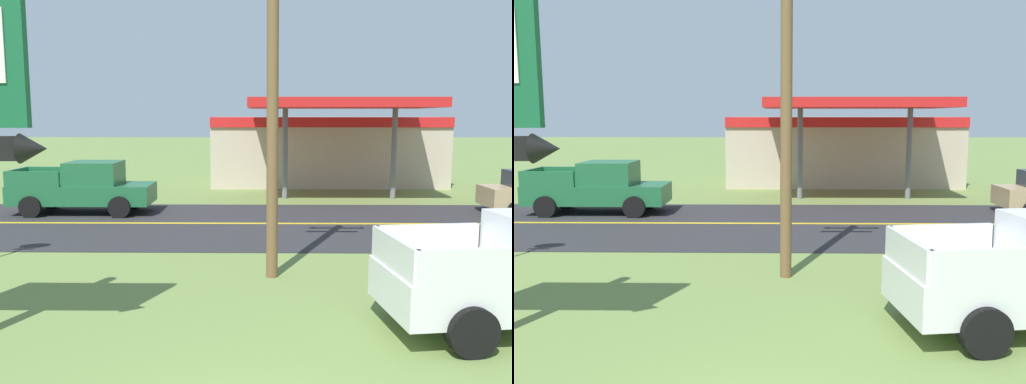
# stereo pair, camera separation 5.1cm
# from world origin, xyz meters

# --- Properties ---
(road_asphalt) EXTENTS (140.00, 8.00, 0.02)m
(road_asphalt) POSITION_xyz_m (0.00, 13.00, 0.01)
(road_asphalt) COLOR #2B2B2D
(road_asphalt) RESTS_ON ground
(road_centre_line) EXTENTS (126.00, 0.20, 0.01)m
(road_centre_line) POSITION_xyz_m (0.00, 13.00, 0.02)
(road_centre_line) COLOR gold
(road_centre_line) RESTS_ON road_asphalt
(utility_pole) EXTENTS (1.78, 0.26, 8.48)m
(utility_pole) POSITION_xyz_m (0.38, 6.84, 4.52)
(utility_pole) COLOR brown
(utility_pole) RESTS_ON ground
(gas_station) EXTENTS (12.00, 11.50, 4.40)m
(gas_station) POSITION_xyz_m (3.53, 24.49, 1.94)
(gas_station) COLOR beige
(gas_station) RESTS_ON ground
(pickup_green_on_road) EXTENTS (5.20, 2.24, 1.96)m
(pickup_green_on_road) POSITION_xyz_m (-6.55, 15.00, 0.96)
(pickup_green_on_road) COLOR #1E6038
(pickup_green_on_road) RESTS_ON ground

